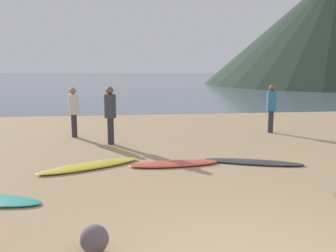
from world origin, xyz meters
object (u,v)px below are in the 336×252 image
at_px(surfboard_1, 90,166).
at_px(person_2, 271,104).
at_px(surfboard_2, 174,163).
at_px(person_1, 110,111).
at_px(beach_rock_near, 94,239).
at_px(person_0, 73,108).
at_px(surfboard_3, 253,162).

height_order(surfboard_1, person_2, person_2).
distance_m(surfboard_1, surfboard_2, 1.96).
relative_size(person_1, beach_rock_near, 4.75).
height_order(person_1, beach_rock_near, person_1).
relative_size(surfboard_1, surfboard_2, 1.14).
xyz_separation_m(surfboard_1, person_0, (-0.84, 3.69, 0.92)).
bearing_deg(person_1, surfboard_3, -6.59).
height_order(surfboard_1, surfboard_2, surfboard_1).
xyz_separation_m(surfboard_1, surfboard_3, (3.87, -0.11, -0.01)).
bearing_deg(surfboard_2, surfboard_3, -5.91).
bearing_deg(person_1, surfboard_1, -69.25).
bearing_deg(surfboard_2, person_1, 118.37).
relative_size(surfboard_1, surfboard_3, 1.03).
distance_m(surfboard_3, beach_rock_near, 5.12).
distance_m(surfboard_1, person_0, 3.90).
bearing_deg(person_0, beach_rock_near, -136.66).
distance_m(surfboard_3, person_0, 6.13).
bearing_deg(beach_rock_near, surfboard_3, 47.50).
xyz_separation_m(person_0, person_1, (1.23, -1.24, 0.05)).
height_order(person_1, person_2, person_1).
distance_m(surfboard_3, person_2, 4.41).
height_order(person_2, beach_rock_near, person_2).
relative_size(surfboard_2, surfboard_3, 0.90).
height_order(person_0, person_1, person_1).
distance_m(surfboard_2, person_1, 3.11).
bearing_deg(surfboard_3, surfboard_2, -162.57).
xyz_separation_m(surfboard_1, person_1, (0.39, 2.45, 0.97)).
bearing_deg(surfboard_1, person_0, 76.22).
bearing_deg(person_1, person_0, 164.50).
distance_m(person_1, person_2, 5.64).
xyz_separation_m(person_0, beach_rock_near, (1.25, -7.58, -0.78)).
xyz_separation_m(surfboard_2, person_0, (-2.81, 3.73, 0.92)).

